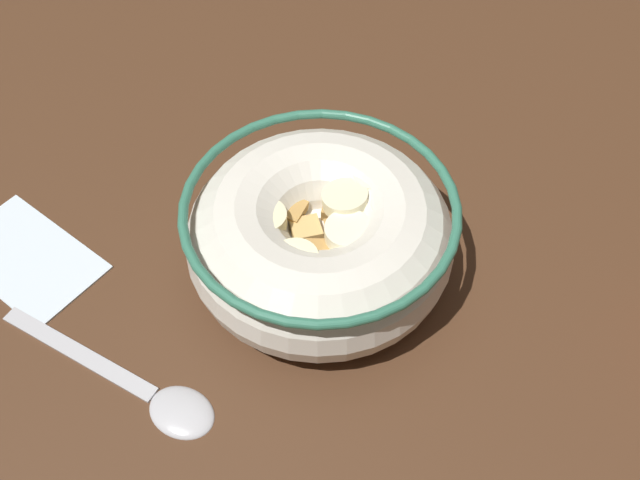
{
  "coord_description": "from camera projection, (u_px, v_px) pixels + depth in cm",
  "views": [
    {
      "loc": [
        -15.05,
        21.74,
        37.11
      ],
      "look_at": [
        0.0,
        0.0,
        3.0
      ],
      "focal_mm": 39.41,
      "sensor_mm": 36.0,
      "label": 1
    }
  ],
  "objects": [
    {
      "name": "spoon",
      "position": [
        149.0,
        392.0,
        0.4
      ],
      "size": [
        15.27,
        3.37,
        0.8
      ],
      "color": "#B7B7BC",
      "rests_on": "ground_plane"
    },
    {
      "name": "folded_napkin",
      "position": [
        26.0,
        257.0,
        0.46
      ],
      "size": [
        10.38,
        6.59,
        0.3
      ],
      "primitive_type": "cube",
      "rotation": [
        0.0,
        0.0,
        -0.06
      ],
      "color": "silver",
      "rests_on": "ground_plane"
    },
    {
      "name": "ground_plane",
      "position": [
        320.0,
        277.0,
        0.46
      ],
      "size": [
        130.62,
        130.62,
        2.0
      ],
      "primitive_type": "cube",
      "color": "#472B19"
    },
    {
      "name": "cereal_bowl",
      "position": [
        320.0,
        235.0,
        0.43
      ],
      "size": [
        16.47,
        16.47,
        6.46
      ],
      "color": "silver",
      "rests_on": "ground_plane"
    }
  ]
}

